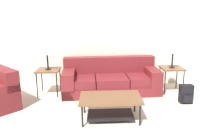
# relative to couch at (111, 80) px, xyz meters

# --- Properties ---
(wall_back) EXTENTS (9.00, 0.06, 2.60)m
(wall_back) POSITION_rel_couch_xyz_m (0.08, 0.64, 1.01)
(wall_back) COLOR silver
(wall_back) RESTS_ON ground_plane
(couch) EXTENTS (2.33, 1.08, 0.82)m
(couch) POSITION_rel_couch_xyz_m (0.00, 0.00, 0.00)
(couch) COLOR maroon
(couch) RESTS_ON ground_plane
(coffee_table) EXTENTS (1.09, 0.68, 0.42)m
(coffee_table) POSITION_rel_couch_xyz_m (-0.09, -1.46, 0.02)
(coffee_table) COLOR brown
(coffee_table) RESTS_ON ground_plane
(side_table_left) EXTENTS (0.52, 0.53, 0.60)m
(side_table_left) POSITION_rel_couch_xyz_m (-1.47, -0.09, 0.25)
(side_table_left) COLOR brown
(side_table_left) RESTS_ON ground_plane
(side_table_right) EXTENTS (0.52, 0.53, 0.60)m
(side_table_right) POSITION_rel_couch_xyz_m (1.48, -0.09, 0.25)
(side_table_right) COLOR brown
(side_table_right) RESTS_ON ground_plane
(table_lamp_left) EXTENTS (0.29, 0.29, 0.58)m
(table_lamp_left) POSITION_rel_couch_xyz_m (-1.47, -0.09, 0.77)
(table_lamp_left) COLOR black
(table_lamp_left) RESTS_ON side_table_left
(table_lamp_right) EXTENTS (0.29, 0.29, 0.58)m
(table_lamp_right) POSITION_rel_couch_xyz_m (1.48, -0.09, 0.77)
(table_lamp_right) COLOR black
(table_lamp_right) RESTS_ON side_table_right
(backpack) EXTENTS (0.27, 0.24, 0.40)m
(backpack) POSITION_rel_couch_xyz_m (1.57, -0.82, -0.10)
(backpack) COLOR black
(backpack) RESTS_ON ground_plane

